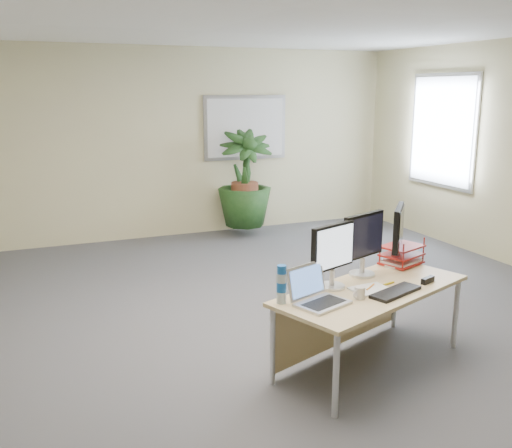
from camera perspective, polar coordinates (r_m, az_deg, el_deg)
name	(u,v)px	position (r m, az deg, el deg)	size (l,w,h in m)	color
floor	(285,343)	(4.96, 2.95, -11.78)	(8.00, 8.00, 0.00)	#49494E
back_wall	(166,144)	(8.32, -8.95, 7.94)	(7.00, 0.04, 2.70)	beige
ceiling	(290,7)	(4.54, 3.38, 20.86)	(7.00, 8.00, 0.02)	white
whiteboard	(245,128)	(8.63, -1.07, 9.61)	(1.30, 0.04, 0.95)	#9E9EA3
window	(442,131)	(8.36, 18.12, 8.85)	(0.04, 1.30, 1.55)	#9E9EA3
desk	(362,301)	(4.53, 10.57, -7.61)	(1.77, 1.21, 0.63)	#D2B27C
floor_plant	(245,185)	(8.30, -1.14, 3.91)	(0.84, 0.84, 1.50)	#173914
monitor_left	(333,252)	(4.33, 7.69, -2.75)	(0.43, 0.20, 0.50)	silver
monitor_right	(363,240)	(4.65, 10.70, -1.61)	(0.45, 0.21, 0.51)	silver
monitor_dark	(398,232)	(4.95, 14.02, -0.80)	(0.34, 0.38, 0.52)	silver
laptop	(316,294)	(4.08, 6.03, -7.01)	(0.45, 0.42, 0.26)	silver
keyboard	(396,292)	(4.37, 13.79, -6.62)	(0.46, 0.15, 0.03)	black
coffee_mug	(359,293)	(4.21, 10.30, -6.77)	(0.11, 0.08, 0.09)	silver
spiral_notebook	(371,289)	(4.40, 11.39, -6.43)	(0.28, 0.21, 0.01)	white
orange_pen	(370,287)	(4.42, 11.37, -6.19)	(0.01, 0.01, 0.15)	orange
yellow_highlighter	(389,283)	(4.56, 13.13, -5.81)	(0.02, 0.02, 0.12)	gold
water_bottle	(282,285)	(4.03, 2.57, -6.13)	(0.07, 0.07, 0.28)	#ACBECA
letter_tray	(402,256)	(5.07, 14.35, -3.13)	(0.41, 0.36, 0.16)	#A31914
stapler	(428,280)	(4.66, 16.79, -5.39)	(0.14, 0.04, 0.05)	black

